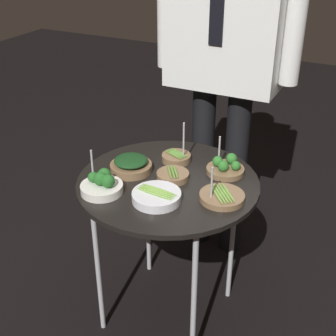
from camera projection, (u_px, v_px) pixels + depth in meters
ground_plane at (168, 310)px, 1.99m from camera, size 8.00×8.00×0.00m
serving_cart at (168, 191)px, 1.70m from camera, size 0.66×0.66×0.64m
bowl_asparagus_center at (157, 196)px, 1.55m from camera, size 0.17×0.17×0.04m
bowl_asparagus_front_right at (176, 157)px, 1.80m from camera, size 0.11×0.11×0.17m
bowl_spinach_mid_left at (130, 165)px, 1.72m from camera, size 0.16×0.16×0.06m
bowl_asparagus_near_rim at (173, 175)px, 1.68m from camera, size 0.12×0.12×0.03m
bowl_asparagus_front_center at (222, 196)px, 1.56m from camera, size 0.15×0.15×0.13m
bowl_broccoli_back_right at (102, 184)px, 1.59m from camera, size 0.15×0.15×0.15m
bowl_broccoli_front_left at (226, 167)px, 1.72m from camera, size 0.14×0.14×0.13m
waiter_figure at (226, 30)px, 1.89m from camera, size 0.62×0.23×1.68m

